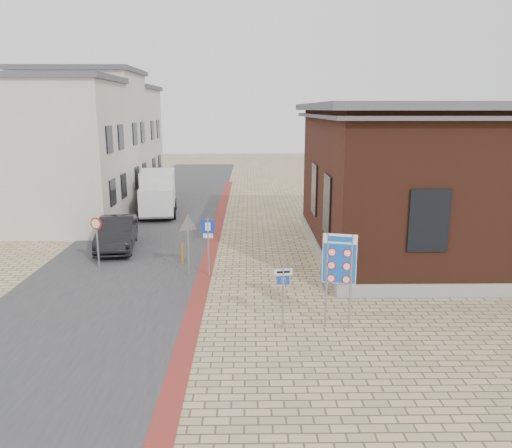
# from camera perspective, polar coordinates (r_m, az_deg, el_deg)

# --- Properties ---
(ground) EXTENTS (120.00, 120.00, 0.00)m
(ground) POSITION_cam_1_polar(r_m,az_deg,el_deg) (16.96, -0.14, -9.69)
(ground) COLOR tan
(ground) RESTS_ON ground
(road_strip) EXTENTS (7.00, 60.00, 0.02)m
(road_strip) POSITION_cam_1_polar(r_m,az_deg,el_deg) (31.78, -10.44, 0.92)
(road_strip) COLOR #38383A
(road_strip) RESTS_ON ground
(curb_strip) EXTENTS (0.60, 40.00, 0.02)m
(curb_strip) POSITION_cam_1_polar(r_m,az_deg,el_deg) (26.52, -4.73, -1.29)
(curb_strip) COLOR maroon
(curb_strip) RESTS_ON ground
(brick_building) EXTENTS (13.00, 13.00, 6.80)m
(brick_building) POSITION_cam_1_polar(r_m,az_deg,el_deg) (24.62, 21.15, 4.99)
(brick_building) COLOR gray
(brick_building) RESTS_ON ground
(townhouse_near) EXTENTS (7.40, 6.40, 8.30)m
(townhouse_near) POSITION_cam_1_polar(r_m,az_deg,el_deg) (29.78, -22.30, 7.46)
(townhouse_near) COLOR beige
(townhouse_near) RESTS_ON ground
(townhouse_mid) EXTENTS (7.40, 6.40, 9.10)m
(townhouse_mid) POSITION_cam_1_polar(r_m,az_deg,el_deg) (35.40, -18.85, 9.11)
(townhouse_mid) COLOR beige
(townhouse_mid) RESTS_ON ground
(townhouse_far) EXTENTS (7.40, 6.40, 8.30)m
(townhouse_far) POSITION_cam_1_polar(r_m,az_deg,el_deg) (41.16, -16.26, 9.17)
(townhouse_far) COLOR beige
(townhouse_far) RESTS_ON ground
(bike_rack) EXTENTS (0.08, 1.80, 0.60)m
(bike_rack) POSITION_cam_1_polar(r_m,az_deg,el_deg) (19.13, 7.79, -6.29)
(bike_rack) COLOR slate
(bike_rack) RESTS_ON ground
(sedan) EXTENTS (2.23, 4.79, 1.52)m
(sedan) POSITION_cam_1_polar(r_m,az_deg,el_deg) (24.70, -15.62, -1.03)
(sedan) COLOR black
(sedan) RESTS_ON ground
(box_truck) EXTENTS (2.71, 5.40, 2.71)m
(box_truck) POSITION_cam_1_polar(r_m,az_deg,el_deg) (32.08, -11.17, 3.52)
(box_truck) COLOR slate
(box_truck) RESTS_ON ground
(border_sign) EXTENTS (0.99, 0.29, 2.97)m
(border_sign) POSITION_cam_1_polar(r_m,az_deg,el_deg) (15.05, 9.51, -4.18)
(border_sign) COLOR gray
(border_sign) RESTS_ON ground
(essen_sign) EXTENTS (0.55, 0.11, 2.03)m
(essen_sign) POSITION_cam_1_polar(r_m,az_deg,el_deg) (15.11, 3.11, -7.26)
(essen_sign) COLOR gray
(essen_sign) RESTS_ON ground
(parking_sign) EXTENTS (0.53, 0.07, 2.38)m
(parking_sign) POSITION_cam_1_polar(r_m,az_deg,el_deg) (19.77, -5.49, -1.50)
(parking_sign) COLOR gray
(parking_sign) RESTS_ON ground
(yield_sign) EXTENTS (0.82, 0.42, 2.48)m
(yield_sign) POSITION_cam_1_polar(r_m,az_deg,el_deg) (19.85, -7.80, -0.66)
(yield_sign) COLOR gray
(yield_sign) RESTS_ON ground
(speed_sign) EXTENTS (0.50, 0.18, 2.20)m
(speed_sign) POSITION_cam_1_polar(r_m,az_deg,el_deg) (21.72, -17.71, -1.18)
(speed_sign) COLOR gray
(speed_sign) RESTS_ON ground
(bollard) EXTENTS (0.09, 0.09, 0.95)m
(bollard) POSITION_cam_1_polar(r_m,az_deg,el_deg) (21.71, -8.42, -3.38)
(bollard) COLOR orange
(bollard) RESTS_ON ground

